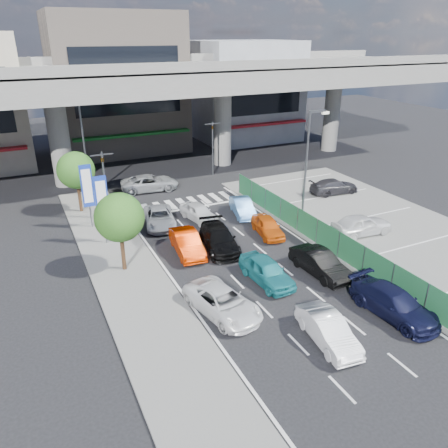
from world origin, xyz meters
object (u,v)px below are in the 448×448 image
street_lamp_right (309,156)px  sedan_white_front_mid (199,212)px  taxi_orange_right (268,226)px  traffic_light_left (103,169)px  taxi_orange_left (187,243)px  crossing_wagon_silver (150,183)px  street_lamp_left (86,141)px  tree_far (76,170)px  minivan_navy_back (394,303)px  taxi_teal_mid (267,271)px  parked_sedan_dgrey (334,186)px  traffic_light_right (213,135)px  signboard_far (87,188)px  parked_sedan_white (361,224)px  sedan_black_mid (219,239)px  sedan_white_mid_left (222,302)px  wagon_silver_front_left (160,217)px  kei_truck_front_right (242,207)px  hatch_black_mid_right (320,263)px  signboard_near (102,201)px  tree_near (119,218)px  traffic_cone (284,215)px  hatch_white_back_mid (328,330)px

street_lamp_right → sedan_white_front_mid: bearing=157.1°
taxi_orange_right → traffic_light_left: bearing=151.8°
taxi_orange_left → crossing_wagon_silver: crossing_wagon_silver is taller
street_lamp_left → tree_far: street_lamp_left is taller
tree_far → minivan_navy_back: (11.69, -20.65, -2.70)m
taxi_teal_mid → parked_sedan_dgrey: (12.75, 10.04, -0.00)m
traffic_light_right → signboard_far: 15.38m
taxi_orange_right → parked_sedan_white: 6.43m
sedan_black_mid → parked_sedan_dgrey: (13.39, 5.14, -0.00)m
signboard_far → sedan_black_mid: size_ratio=0.99×
street_lamp_left → sedan_white_front_mid: street_lamp_left is taller
tree_far → taxi_orange_left: tree_far is taller
traffic_light_left → sedan_white_mid_left: size_ratio=1.12×
wagon_silver_front_left → kei_truck_front_right: 6.39m
minivan_navy_back → hatch_black_mid_right: same height
street_lamp_left → sedan_black_mid: street_lamp_left is taller
parked_sedan_white → parked_sedan_dgrey: bearing=-22.2°
street_lamp_left → taxi_orange_left: 14.51m
sedan_white_mid_left → signboard_near: bearing=97.2°
minivan_navy_back → signboard_far: bearing=118.8°
minivan_navy_back → parked_sedan_dgrey: size_ratio=1.10×
minivan_navy_back → kei_truck_front_right: minivan_navy_back is taller
traffic_light_left → parked_sedan_white: size_ratio=1.21×
street_lamp_right → sedan_black_mid: street_lamp_right is taller
hatch_black_mid_right → wagon_silver_front_left: hatch_black_mid_right is taller
street_lamp_right → tree_near: bearing=-172.0°
traffic_light_left → crossing_wagon_silver: traffic_light_left is taller
hatch_black_mid_right → parked_sedan_dgrey: hatch_black_mid_right is taller
taxi_teal_mid → parked_sedan_white: 9.38m
taxi_teal_mid → hatch_black_mid_right: bearing=-13.5°
sedan_black_mid → parked_sedan_white: bearing=-3.3°
hatch_black_mid_right → traffic_cone: 8.00m
traffic_cone → sedan_white_front_mid: bearing=154.1°
street_lamp_right → street_lamp_left: size_ratio=1.00×
sedan_white_mid_left → sedan_black_mid: sedan_black_mid is taller
traffic_light_left → traffic_light_right: 13.63m
signboard_near → tree_near: (0.20, -3.99, 0.32)m
tree_far → parked_sedan_white: bearing=-37.2°
signboard_near → parked_sedan_dgrey: signboard_near is taller
tree_far → taxi_teal_mid: (7.69, -15.19, -2.70)m
street_lamp_right → sedan_white_mid_left: size_ratio=1.73×
signboard_far → taxi_orange_left: (4.74, -6.48, -2.37)m
street_lamp_left → sedan_black_mid: bearing=-68.0°
street_lamp_right → signboard_far: (-14.77, 4.99, -1.71)m
tree_far → sedan_white_front_mid: bearing=-35.2°
street_lamp_left → parked_sedan_dgrey: street_lamp_left is taller
traffic_light_right → hatch_black_mid_right: bearing=-96.7°
hatch_white_back_mid → wagon_silver_front_left: hatch_white_back_mid is taller
kei_truck_front_right → street_lamp_left: bearing=149.2°
signboard_near → crossing_wagon_silver: signboard_near is taller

